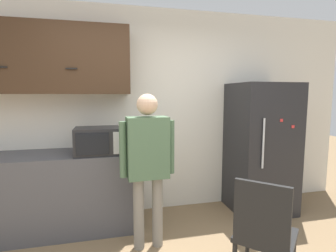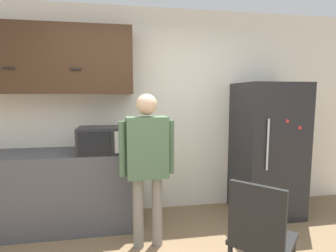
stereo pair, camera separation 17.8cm
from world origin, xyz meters
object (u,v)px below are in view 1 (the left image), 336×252
at_px(microwave, 97,141).
at_px(refrigerator, 261,148).
at_px(person, 148,157).
at_px(chair, 264,230).

height_order(microwave, refrigerator, refrigerator).
bearing_deg(refrigerator, microwave, -177.90).
relative_size(microwave, person, 0.31).
relative_size(person, chair, 1.71).
distance_m(person, chair, 1.23).
relative_size(microwave, refrigerator, 0.28).
bearing_deg(refrigerator, chair, -121.56).
height_order(refrigerator, chair, refrigerator).
xyz_separation_m(microwave, person, (0.50, -0.46, -0.10)).
distance_m(refrigerator, chair, 1.63).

